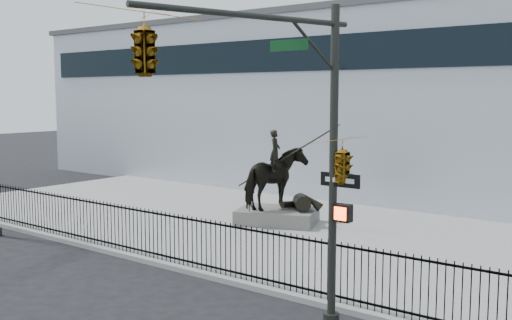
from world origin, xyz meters
The scene contains 7 objects.
ground centered at (0.00, 0.00, 0.00)m, with size 120.00×120.00×0.00m, color black.
plaza centered at (0.00, 7.00, 0.07)m, with size 30.00×12.00×0.15m, color gray.
building centered at (0.00, 20.00, 4.50)m, with size 44.00×14.00×9.00m, color silver.
picket_fence centered at (0.00, 1.25, 0.90)m, with size 22.10×0.10×1.50m.
statue_plinth centered at (0.26, 7.59, 0.43)m, with size 2.96×2.04×0.56m, color #585651.
equestrian_statue centered at (0.32, 7.61, 1.87)m, with size 3.57×2.90×3.22m.
traffic_signal_right centered at (6.47, -2.00, 4.85)m, with size 2.17×6.86×7.00m.
Camera 1 is at (13.47, -10.98, 5.13)m, focal length 42.00 mm.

